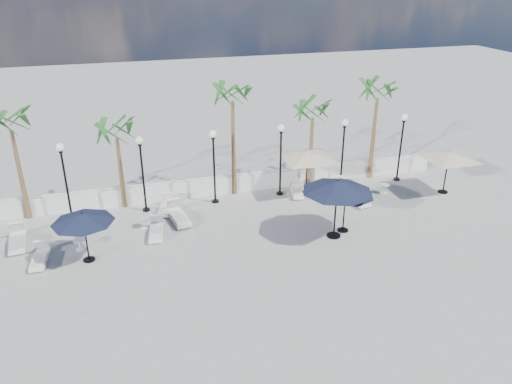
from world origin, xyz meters
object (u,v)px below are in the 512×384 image
object	(u,v)px
lounger_2	(17,241)
parasol_navy_left	(83,218)
lounger_5	(341,188)
parasol_navy_right	(337,186)
parasol_navy_mid	(346,191)
lounger_7	(355,197)
lounger_1	(166,207)
lounger_3	(178,216)
lounger_6	(297,191)
parasol_cream_sq_b	(449,153)
lounger_4	(156,231)
parasol_cream_sq_a	(308,152)
lounger_0	(40,258)

from	to	relation	value
lounger_2	parasol_navy_left	bearing A→B (deg)	-41.00
lounger_5	parasol_navy_right	bearing A→B (deg)	-108.97
parasol_navy_mid	lounger_7	bearing A→B (deg)	53.78
lounger_1	parasol_navy_left	distance (m)	5.44
lounger_3	parasol_navy_left	size ratio (longest dim) A/B	0.88
lounger_6	lounger_3	bearing A→B (deg)	-157.37
lounger_6	parasol_navy_right	xyz separation A→B (m)	(0.03, -4.69, 2.24)
parasol_cream_sq_b	lounger_4	bearing A→B (deg)	-178.24
lounger_5	parasol_navy_mid	size ratio (longest dim) A/B	0.68
parasol_cream_sq_a	lounger_7	bearing A→B (deg)	-39.26
lounger_2	lounger_4	world-z (taller)	lounger_2
lounger_2	lounger_7	xyz separation A→B (m)	(16.08, -0.06, 0.00)
lounger_1	lounger_4	distance (m)	2.46
parasol_navy_mid	parasol_navy_right	world-z (taller)	parasol_navy_right
lounger_1	lounger_4	bearing A→B (deg)	-89.98
parasol_navy_left	lounger_2	bearing A→B (deg)	145.13
lounger_3	lounger_0	bearing A→B (deg)	-169.52
lounger_2	lounger_6	bearing A→B (deg)	0.78
parasol_navy_right	lounger_7	bearing A→B (deg)	49.66
lounger_3	lounger_4	size ratio (longest dim) A/B	1.16
parasol_navy_mid	parasol_cream_sq_a	world-z (taller)	parasol_cream_sq_a
parasol_cream_sq_a	parasol_cream_sq_b	size ratio (longest dim) A/B	1.06
lounger_7	parasol_navy_left	xyz separation A→B (m)	(-13.08, -2.03, 1.71)
lounger_0	parasol_cream_sq_b	size ratio (longest dim) A/B	0.37
lounger_4	lounger_6	distance (m)	7.99
lounger_3	lounger_5	distance (m)	8.98
lounger_5	parasol_cream_sq_a	bearing A→B (deg)	-177.92
parasol_cream_sq_b	parasol_cream_sq_a	bearing A→B (deg)	165.08
lounger_0	lounger_5	world-z (taller)	lounger_0
lounger_2	lounger_5	size ratio (longest dim) A/B	1.18
lounger_1	lounger_2	bearing A→B (deg)	-149.55
lounger_2	lounger_0	bearing A→B (deg)	-63.86
lounger_0	lounger_1	world-z (taller)	lounger_1
lounger_5	lounger_0	bearing A→B (deg)	-158.52
lounger_3	parasol_cream_sq_b	size ratio (longest dim) A/B	0.45
parasol_navy_mid	parasol_cream_sq_a	distance (m)	4.33
parasol_navy_mid	parasol_cream_sq_b	bearing A→B (deg)	18.99
lounger_2	parasol_cream_sq_b	bearing A→B (deg)	-6.89
lounger_0	lounger_4	world-z (taller)	lounger_4
lounger_4	parasol_navy_left	xyz separation A→B (m)	(-2.88, -1.34, 1.73)
lounger_3	parasol_navy_right	bearing A→B (deg)	-36.85
parasol_navy_left	parasol_navy_right	xyz separation A→B (m)	(10.54, -0.96, 0.49)
lounger_2	lounger_4	distance (m)	5.93
parasol_navy_left	parasol_navy_mid	xyz separation A→B (m)	(11.15, -0.60, 0.05)
lounger_6	parasol_navy_right	distance (m)	5.20
lounger_3	parasol_navy_left	bearing A→B (deg)	-157.34
lounger_0	parasol_cream_sq_a	distance (m)	13.54
lounger_2	lounger_6	distance (m)	13.61
lounger_3	lounger_2	bearing A→B (deg)	174.27
lounger_7	lounger_0	bearing A→B (deg)	178.70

